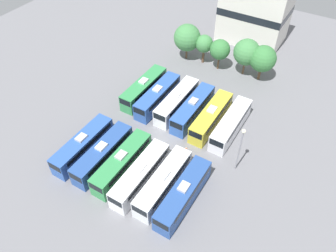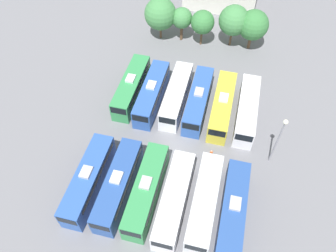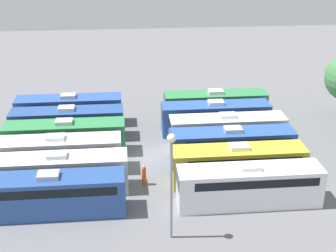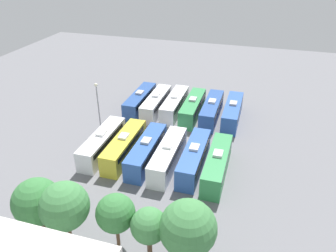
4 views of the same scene
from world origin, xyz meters
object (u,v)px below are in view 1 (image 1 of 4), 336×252
Objects in this scene: bus_0 at (83,145)px; tree_0 at (187,38)px; light_pole at (241,143)px; bus_2 at (122,162)px; bus_10 at (211,117)px; bus_7 at (158,96)px; tree_4 at (263,59)px; bus_6 at (144,88)px; depot_building at (255,12)px; bus_4 at (163,182)px; bus_8 at (177,101)px; bus_5 at (184,194)px; bus_9 at (193,108)px; tree_2 at (220,50)px; tree_3 at (247,52)px; tree_1 at (204,44)px; bus_3 at (141,174)px; bus_11 at (231,124)px; bus_1 at (103,154)px; worker_person at (186,152)px.

tree_0 is (0.67, 31.00, 2.98)m from bus_0.
light_pole is (20.98, 9.06, 3.75)m from bus_0.
bus_10 is at bearing 66.23° from bus_2.
tree_4 is at bearing 51.80° from bus_7.
depot_building is (9.17, 29.25, 4.58)m from bus_6.
tree_4 reaches higher than bus_4.
light_pole is (13.97, -6.99, 3.75)m from bus_8.
bus_6 is at bearing 89.54° from bus_0.
bus_7 is at bearing 103.40° from bus_2.
bus_5 is 1.00× the size of bus_7.
tree_2 reaches higher than bus_9.
tree_3 reaches higher than bus_7.
tree_0 is at bearing -174.51° from tree_1.
bus_7 and bus_9 have the same top height.
bus_3 is 15.87m from bus_9.
bus_11 is at bearing -58.67° from tree_2.
bus_2 is 6.83m from bus_4.
bus_8 is (-10.11, 15.81, 0.00)m from bus_5.
bus_5 is 1.53× the size of tree_0.
tree_1 is (-2.66, 15.31, 2.52)m from bus_8.
bus_10 and bus_11 have the same top height.
light_pole is 1.10× the size of tree_3.
tree_0 is (-9.82, 31.05, 2.98)m from bus_3.
bus_2 is 32.91m from tree_4.
bus_2 is at bearing 2.22° from bus_1.
bus_0 is at bearing -90.46° from bus_6.
bus_0 and bus_4 have the same top height.
tree_1 reaches higher than bus_0.
bus_2 is (7.05, 0.32, 0.00)m from bus_0.
bus_5 is at bearing -88.37° from tree_4.
tree_1 is at bearing 5.49° from tree_0.
tree_3 is at bearing 109.39° from light_pole.
bus_9 is 29.93m from depot_building.
tree_0 reaches higher than bus_3.
worker_person is 0.23× the size of light_pole.
worker_person is 0.25× the size of tree_3.
bus_11 is at bearing 77.53° from bus_4.
bus_11 is at bearing -50.65° from tree_1.
tree_0 is at bearing -176.09° from tree_3.
bus_4 is at bearing -48.69° from bus_6.
worker_person is (6.53, -8.57, -0.89)m from bus_8.
bus_3 and bus_11 have the same top height.
bus_3 is (3.44, -0.37, 0.00)m from bus_2.
bus_5 is 8.12m from worker_person.
bus_1 is 19.84m from light_pole.
tree_1 is at bearing 112.32° from bus_5.
bus_5 is 10.33m from light_pole.
light_pole is at bearing -47.22° from tree_0.
tree_2 reaches higher than bus_4.
bus_8 is 18.46m from tree_4.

